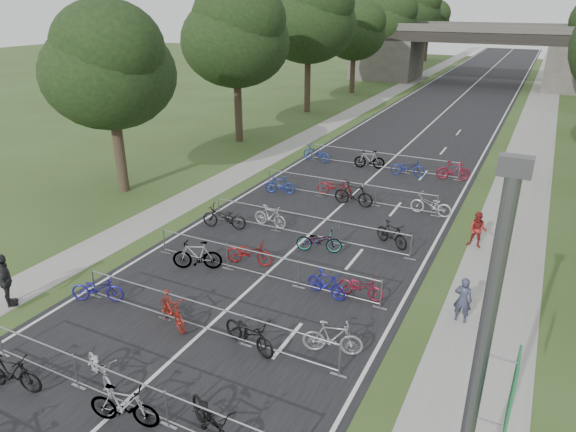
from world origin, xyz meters
The scene contains 45 objects.
road centered at (0.00, 50.00, 0.01)m, with size 11.00×140.00×0.01m, color black.
sidewalk_right centered at (8.00, 50.00, 0.01)m, with size 3.00×140.00×0.01m, color gray.
sidewalk_left centered at (-7.50, 50.00, 0.01)m, with size 2.00×140.00×0.01m, color gray.
lane_markings centered at (0.00, 50.00, 0.00)m, with size 0.12×140.00×0.00m, color silver.
overpass_bridge centered at (0.00, 65.00, 3.53)m, with size 31.00×8.00×7.05m.
tree_left_0 centered at (-11.39, 15.93, 6.49)m, with size 6.72×6.72×10.25m.
tree_left_1 centered at (-11.39, 27.93, 7.30)m, with size 7.56×7.56×11.53m.
tree_left_2 centered at (-11.39, 39.93, 8.12)m, with size 8.40×8.40×12.81m.
tree_left_3 centered at (-11.39, 51.93, 6.49)m, with size 6.72×6.72×10.25m.
tree_left_4 centered at (-11.39, 63.93, 7.30)m, with size 7.56×7.56×11.53m.
tree_left_5 centered at (-11.39, 75.93, 8.12)m, with size 8.40×8.40×12.81m.
tree_left_6 centered at (-11.39, 87.93, 6.49)m, with size 6.72×6.72×10.25m.
barrier_row_1 centered at (0.00, 3.60, 0.55)m, with size 9.70×0.08×1.10m.
barrier_row_2 centered at (0.00, 7.20, 0.55)m, with size 9.70×0.08×1.10m.
barrier_row_3 centered at (0.00, 11.00, 0.55)m, with size 9.70×0.08×1.10m.
barrier_row_4 centered at (0.00, 15.00, 0.55)m, with size 9.70×0.08×1.10m.
barrier_row_5 centered at (0.00, 20.00, 0.55)m, with size 9.70×0.08×1.10m.
barrier_row_6 centered at (0.00, 26.00, 0.55)m, with size 9.70×0.08×1.10m.
bike_4 centered at (-3.00, 2.78, 0.55)m, with size 0.52×1.83×1.10m, color black.
bike_5 centered at (-1.03, 3.98, 0.50)m, with size 0.66×1.89×0.99m, color #A9A8B0.
bike_6 centered at (0.54, 3.20, 0.56)m, with size 0.53×1.87×1.13m, color gray.
bike_7 centered at (2.73, 3.76, 0.57)m, with size 0.75×2.15×1.13m, color black.
bike_8 centered at (-4.30, 7.07, 0.48)m, with size 0.64×1.84×0.97m, color navy.
bike_9 centered at (-1.08, 7.08, 0.57)m, with size 0.53×1.88×1.13m, color maroon.
bike_10 centered at (1.74, 7.16, 0.53)m, with size 0.71×2.03×1.07m, color black.
bike_11 centered at (4.06, 8.04, 0.54)m, with size 0.51×1.81×1.09m, color gray.
bike_12 centered at (-2.58, 10.51, 0.58)m, with size 0.55×1.93×1.16m, color gray.
bike_13 centered at (-0.98, 11.76, 0.50)m, with size 0.67×1.92×1.01m, color maroon.
bike_14 centered at (2.65, 10.93, 0.49)m, with size 0.46×1.63×0.98m, color navy.
bike_15 centered at (3.77, 11.37, 0.44)m, with size 0.59×1.68×0.88m, color maroon.
bike_16 centered at (-3.78, 14.21, 0.55)m, with size 0.72×2.08×1.09m, color black.
bike_17 centered at (-1.99, 15.31, 0.51)m, with size 0.48×1.70×1.02m, color #A5A3AB.
bike_18 centered at (1.03, 14.00, 0.50)m, with size 0.66×1.89×0.99m, color gray.
bike_19 centered at (3.56, 15.91, 0.53)m, with size 0.50×1.76×1.06m, color black.
bike_20 centered at (-3.61, 19.40, 0.50)m, with size 0.47×1.65×0.99m, color navy.
bike_21 centered at (-0.85, 20.44, 0.51)m, with size 0.67×1.92×1.01m, color maroon.
bike_22 centered at (0.53, 19.52, 0.61)m, with size 0.58×2.04×1.23m, color black.
bike_23 centered at (4.30, 20.05, 0.53)m, with size 0.70×2.00×1.05m, color #B5B4BC.
bike_24 centered at (-4.30, 25.79, 0.53)m, with size 0.71×2.04×1.07m, color navy.
bike_25 centered at (-0.74, 25.89, 0.56)m, with size 0.53×1.87×1.13m, color gray.
bike_26 centered at (1.77, 25.45, 0.53)m, with size 0.70×2.00×1.05m, color navy.
bike_27 centered at (4.30, 25.91, 0.57)m, with size 0.53×1.89×1.14m, color maroon.
pedestrian_a centered at (7.16, 11.49, 0.79)m, with size 0.58×0.38×1.58m, color #313449.
pedestrian_b centered at (6.80, 17.37, 0.79)m, with size 0.76×0.59×1.57m, color maroon.
pedestrian_c centered at (-6.80, 5.50, 0.96)m, with size 1.13×0.47×1.92m, color #262628.
Camera 1 is at (8.48, -3.66, 9.71)m, focal length 32.00 mm.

